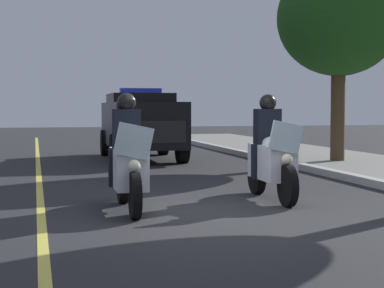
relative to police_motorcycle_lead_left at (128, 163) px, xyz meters
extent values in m
plane|color=#28282B|center=(0.85, 1.21, -0.70)|extent=(80.00, 80.00, 0.00)
cube|color=#E0D14C|center=(0.85, -1.25, -0.70)|extent=(48.00, 0.12, 0.01)
cylinder|color=black|center=(0.76, -0.02, -0.38)|extent=(0.64, 0.13, 0.64)
cylinder|color=black|center=(-0.74, 0.02, -0.38)|extent=(0.64, 0.15, 0.64)
cube|color=white|center=(0.03, 0.00, -0.08)|extent=(1.21, 0.47, 0.56)
ellipsoid|color=white|center=(0.08, 0.00, 0.22)|extent=(0.57, 0.33, 0.24)
cube|color=silver|center=(0.66, -0.02, 0.35)|extent=(0.07, 0.56, 0.53)
sphere|color=#F9F4CC|center=(0.72, -0.02, 0.02)|extent=(0.17, 0.17, 0.17)
sphere|color=red|center=(0.53, -0.17, 0.28)|extent=(0.09, 0.09, 0.09)
sphere|color=#1933F2|center=(0.54, 0.15, 0.28)|extent=(0.09, 0.09, 0.09)
cube|color=black|center=(-0.20, 0.00, 0.48)|extent=(0.29, 0.41, 0.60)
cube|color=black|center=(-0.13, 0.20, -0.08)|extent=(0.18, 0.14, 0.56)
cube|color=black|center=(-0.14, -0.20, -0.08)|extent=(0.18, 0.14, 0.56)
sphere|color=black|center=(-0.18, 0.00, 0.88)|extent=(0.28, 0.28, 0.28)
cylinder|color=black|center=(0.24, 2.39, -0.38)|extent=(0.64, 0.13, 0.64)
cylinder|color=black|center=(-1.26, 2.43, -0.38)|extent=(0.64, 0.15, 0.64)
cube|color=white|center=(-0.49, 2.41, -0.08)|extent=(1.21, 0.47, 0.56)
ellipsoid|color=white|center=(-0.44, 2.41, 0.22)|extent=(0.57, 0.33, 0.24)
cube|color=silver|center=(0.14, 2.39, 0.35)|extent=(0.07, 0.56, 0.53)
sphere|color=#F9F4CC|center=(0.20, 2.39, 0.02)|extent=(0.17, 0.17, 0.17)
sphere|color=red|center=(0.00, 2.24, 0.28)|extent=(0.09, 0.09, 0.09)
sphere|color=#1933F2|center=(0.01, 2.56, 0.28)|extent=(0.09, 0.09, 0.09)
cube|color=black|center=(-0.72, 2.41, 0.48)|extent=(0.29, 0.41, 0.60)
cube|color=black|center=(-0.66, 2.61, -0.08)|extent=(0.18, 0.14, 0.56)
cube|color=black|center=(-0.67, 2.21, -0.08)|extent=(0.18, 0.14, 0.56)
sphere|color=black|center=(-0.70, 2.41, 0.88)|extent=(0.28, 0.28, 0.28)
cube|color=black|center=(-9.16, 1.67, 0.32)|extent=(4.94, 2.01, 1.24)
cube|color=black|center=(-9.46, 1.68, 1.02)|extent=(2.44, 1.80, 0.36)
cube|color=#2633D8|center=(-9.26, 1.68, 1.28)|extent=(0.31, 1.21, 0.14)
cube|color=black|center=(-6.76, 1.62, 0.18)|extent=(0.16, 1.62, 0.56)
cylinder|color=black|center=(-7.59, 2.54, -0.30)|extent=(0.81, 0.30, 0.80)
cylinder|color=black|center=(-7.63, 0.74, -0.30)|extent=(0.81, 0.30, 0.80)
cylinder|color=black|center=(-10.69, 2.61, -0.30)|extent=(0.81, 0.30, 0.80)
cylinder|color=black|center=(-10.73, 0.81, -0.30)|extent=(0.81, 0.30, 0.80)
cylinder|color=#4C3823|center=(-6.29, 6.44, 0.62)|extent=(0.38, 0.38, 2.44)
ellipsoid|color=#1E4C19|center=(-6.29, 6.44, 3.13)|extent=(3.23, 3.23, 3.03)
camera|label=1|loc=(9.32, -1.31, 0.81)|focal=60.48mm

